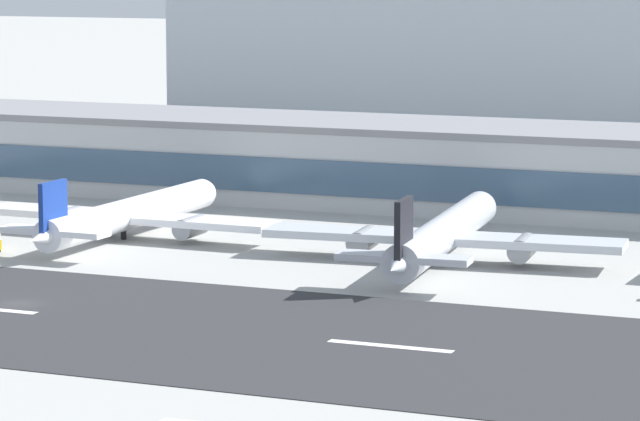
{
  "coord_description": "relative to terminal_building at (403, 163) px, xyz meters",
  "views": [
    {
      "loc": [
        92.55,
        -144.69,
        35.33
      ],
      "look_at": [
        15.12,
        44.05,
        4.4
      ],
      "focal_mm": 94.86,
      "sensor_mm": 36.0,
      "label": 1
    }
  ],
  "objects": [
    {
      "name": "airliner_black_tail_gate_2",
      "position": [
        19.82,
        -42.76,
        -2.71
      ],
      "size": [
        42.53,
        48.0,
        10.03
      ],
      "rotation": [
        0.0,
        0.0,
        1.67
      ],
      "color": "silver",
      "rests_on": "ground_plane"
    },
    {
      "name": "runway_centreline_dash_5",
      "position": [
        28.82,
        -84.45,
        -5.82
      ],
      "size": [
        12.0,
        1.2,
        0.01
      ],
      "primitive_type": "cube",
      "color": "white",
      "rests_on": "runway_strip"
    },
    {
      "name": "terminal_building",
      "position": [
        0.0,
        0.0,
        0.0
      ],
      "size": [
        173.96,
        23.73,
        11.8
      ],
      "color": "#B7BABC",
      "rests_on": "ground_plane"
    },
    {
      "name": "ground_plane",
      "position": [
        -12.71,
        -81.0,
        -5.9
      ],
      "size": [
        1400.0,
        1400.0,
        0.0
      ],
      "primitive_type": "plane",
      "color": "#A8A8A3"
    },
    {
      "name": "distant_hotel_block",
      "position": [
        -11.53,
        98.06,
        11.57
      ],
      "size": [
        141.29,
        25.03,
        34.95
      ],
      "primitive_type": "cube",
      "color": "#A8B2BC",
      "rests_on": "ground_plane"
    },
    {
      "name": "airliner_navy_tail_gate_1",
      "position": [
        -22.23,
        -41.59,
        -2.93
      ],
      "size": [
        39.93,
        44.78,
        9.34
      ],
      "rotation": [
        0.0,
        0.0,
        1.55
      ],
      "color": "white",
      "rests_on": "ground_plane"
    },
    {
      "name": "runway_strip",
      "position": [
        -12.71,
        -84.45,
        -5.86
      ],
      "size": [
        800.0,
        40.75,
        0.08
      ],
      "primitive_type": "cube",
      "color": "#2D2D30",
      "rests_on": "ground_plane"
    }
  ]
}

